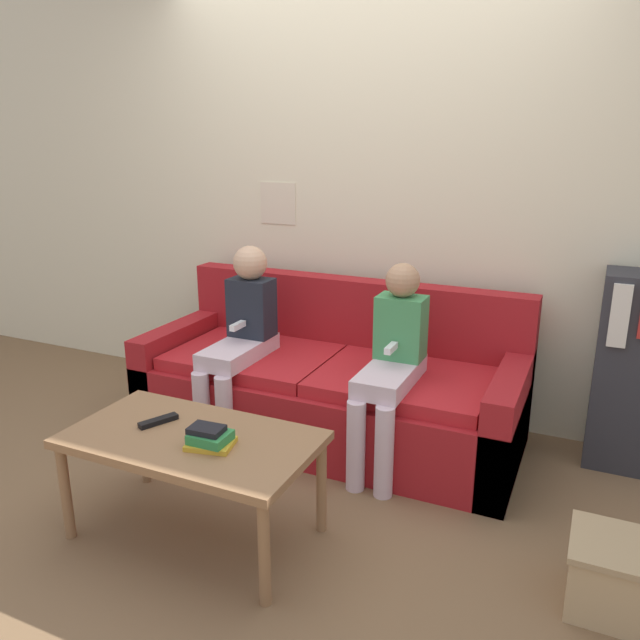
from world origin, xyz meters
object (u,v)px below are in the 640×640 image
Objects in this scene: person_left at (240,332)px; person_right at (392,359)px; coffee_table at (192,446)px; storage_box at (632,580)px; tv_remote at (158,421)px; couch at (331,388)px.

person_left is 0.87m from person_right.
coffee_table is 2.35× the size of storage_box.
tv_remote is (-0.75, -0.86, -0.11)m from person_right.
couch is at bearing 97.89° from tv_remote.
person_left is (-0.32, 0.90, 0.19)m from coffee_table.
couch is 1.75m from storage_box.
couch is 2.01× the size of person_right.
couch is 12.14× the size of tv_remote.
couch reaches higher than storage_box.
person_right reaches higher than storage_box.
couch reaches higher than tv_remote.
tv_remote is 0.39× the size of storage_box.
person_right is at bearing 58.18° from coffee_table.
person_right is 2.37× the size of storage_box.
tv_remote is at bearing 169.67° from coffee_table.
person_right is 6.02× the size of tv_remote.
person_right is (0.55, 0.89, 0.17)m from coffee_table.
couch is at bearing 82.85° from coffee_table.
storage_box is (1.98, -0.64, -0.46)m from person_left.
person_left is 1.02× the size of person_right.
person_right reaches higher than tv_remote.
person_left is (-0.45, -0.20, 0.32)m from couch.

